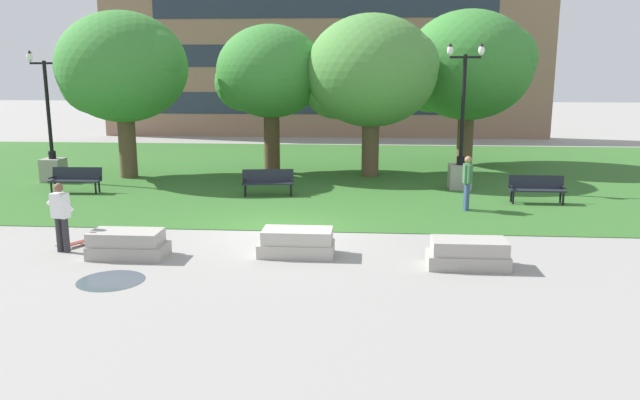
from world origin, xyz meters
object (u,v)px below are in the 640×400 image
object	(u,v)px
person_skateboarder	(61,213)
person_bystander_near_lawn	(467,180)
concrete_block_center	(128,244)
lamp_post_right	(461,160)
park_bench_far_left	(537,187)
park_bench_near_left	(268,181)
concrete_block_left	(297,243)
park_bench_near_right	(76,178)
concrete_block_right	(468,254)
lamp_post_left	(52,155)
skateboard	(76,243)

from	to	relation	value
person_skateboarder	person_bystander_near_lawn	size ratio (longest dim) A/B	1.00
concrete_block_center	lamp_post_right	size ratio (longest dim) A/B	0.34
concrete_block_center	park_bench_far_left	xyz separation A→B (m)	(11.25, 6.91, 0.23)
park_bench_near_left	park_bench_far_left	world-z (taller)	same
concrete_block_left	park_bench_far_left	bearing A→B (deg)	41.58
person_skateboarder	park_bench_near_right	world-z (taller)	person_skateboarder
concrete_block_center	concrete_block_right	world-z (taller)	same
concrete_block_center	park_bench_near_right	distance (m)	8.84
concrete_block_left	lamp_post_right	xyz separation A→B (m)	(5.09, 8.79, 0.77)
person_skateboarder	person_bystander_near_lawn	world-z (taller)	person_bystander_near_lawn
person_skateboarder	lamp_post_right	size ratio (longest dim) A/B	0.32
concrete_block_left	lamp_post_left	xyz separation A→B (m)	(-10.70, 9.15, 0.74)
concrete_block_center	concrete_block_left	distance (m)	4.01
person_skateboarder	park_bench_far_left	bearing A→B (deg)	27.04
concrete_block_center	concrete_block_right	size ratio (longest dim) A/B	1.00
skateboard	park_bench_far_left	distance (m)	14.30
person_skateboarder	park_bench_near_right	xyz separation A→B (m)	(-3.05, 7.15, -0.43)
person_skateboarder	park_bench_far_left	size ratio (longest dim) A/B	0.95
concrete_block_left	lamp_post_right	world-z (taller)	lamp_post_right
park_bench_far_left	skateboard	bearing A→B (deg)	-154.52
skateboard	park_bench_near_right	distance (m)	7.39
concrete_block_left	person_skateboarder	bearing A→B (deg)	-178.23
concrete_block_left	person_bystander_near_lawn	world-z (taller)	person_bystander_near_lawn
park_bench_near_right	lamp_post_right	distance (m)	13.97
park_bench_far_left	lamp_post_left	distance (m)	18.18
park_bench_far_left	park_bench_near_right	bearing A→B (deg)	178.10
concrete_block_center	park_bench_near_right	xyz separation A→B (m)	(-4.77, 7.44, 0.23)
skateboard	person_bystander_near_lawn	bearing A→B (deg)	25.09
skateboard	park_bench_near_right	bearing A→B (deg)	115.01
concrete_block_right	park_bench_far_left	distance (m)	7.80
park_bench_far_left	lamp_post_left	size ratio (longest dim) A/B	0.36
park_bench_near_left	skateboard	bearing A→B (deg)	-119.56
concrete_block_left	lamp_post_right	size ratio (longest dim) A/B	0.34
skateboard	park_bench_far_left	size ratio (longest dim) A/B	0.55
concrete_block_center	park_bench_near_left	size ratio (longest dim) A/B	0.97
concrete_block_center	person_bystander_near_lawn	bearing A→B (deg)	32.74
concrete_block_center	park_bench_near_right	bearing A→B (deg)	122.68
concrete_block_center	lamp_post_right	bearing A→B (deg)	45.56
concrete_block_right	park_bench_far_left	xyz separation A→B (m)	(3.32, 7.06, 0.23)
concrete_block_left	park_bench_far_left	world-z (taller)	park_bench_far_left
concrete_block_center	concrete_block_right	bearing A→B (deg)	-1.11
lamp_post_right	concrete_block_left	bearing A→B (deg)	-120.06
concrete_block_left	concrete_block_right	size ratio (longest dim) A/B	1.00
person_skateboarder	skateboard	world-z (taller)	person_skateboarder
park_bench_far_left	park_bench_near_left	bearing A→B (deg)	176.25
lamp_post_left	concrete_block_center	bearing A→B (deg)	-55.03
park_bench_far_left	lamp_post_right	size ratio (longest dim) A/B	0.34
concrete_block_center	concrete_block_right	distance (m)	7.93
lamp_post_left	skateboard	bearing A→B (deg)	-60.22
park_bench_near_right	lamp_post_left	bearing A→B (deg)	131.91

